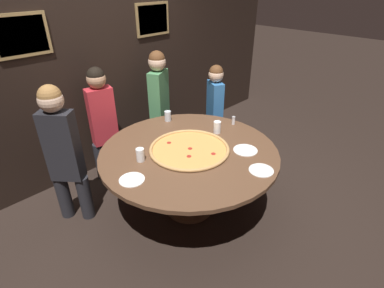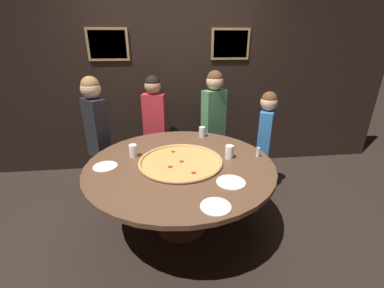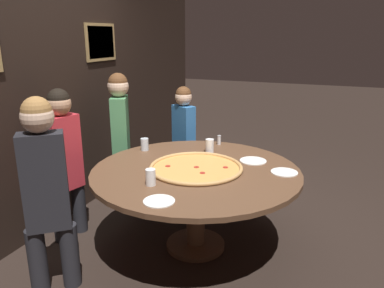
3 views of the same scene
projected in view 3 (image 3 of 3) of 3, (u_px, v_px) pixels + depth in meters
ground_plane at (196, 246)px, 3.37m from camera, size 24.00×24.00×0.00m
back_wall at (50, 93)px, 3.53m from camera, size 6.40×0.08×2.60m
dining_table at (196, 182)px, 3.19m from camera, size 1.76×1.76×0.74m
giant_pizza at (196, 168)px, 3.16m from camera, size 0.79×0.79×0.03m
drink_cup_near_right at (210, 146)px, 3.59m from camera, size 0.08×0.08×0.13m
drink_cup_centre_back at (145, 144)px, 3.66m from camera, size 0.08×0.08×0.12m
drink_cup_near_left at (151, 177)px, 2.81m from camera, size 0.08×0.08×0.13m
white_plate_near_front at (159, 201)px, 2.55m from camera, size 0.22×0.22×0.01m
white_plate_far_back at (253, 161)px, 3.36m from camera, size 0.24×0.24×0.01m
white_plate_left_side at (284, 172)px, 3.08m from camera, size 0.22×0.22×0.01m
condiment_shaker at (219, 140)px, 3.85m from camera, size 0.04×0.04×0.10m
diner_side_left at (121, 133)px, 3.99m from camera, size 0.38×0.28×1.46m
diner_centre_back at (64, 156)px, 3.34m from camera, size 0.37×0.21×1.40m
diner_far_left at (45, 186)px, 2.60m from camera, size 0.33×0.36×1.45m
diner_side_right at (184, 134)px, 4.30m from camera, size 0.25×0.34×1.28m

